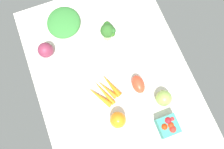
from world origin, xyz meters
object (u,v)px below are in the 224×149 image
Objects in this scene: red_onion_center at (46,50)px; roma_tomato at (138,84)px; carrot_bunch at (105,91)px; broccoli_head at (108,31)px; leafy_greens_clump at (64,22)px; berry_basket at (168,126)px; bell_pepper_orange at (118,120)px; heirloom_tomato_green at (164,98)px.

roma_tomato is (-32.54, -36.87, -0.93)cm from red_onion_center.
broccoli_head is (26.88, -11.58, 5.86)cm from carrot_bunch.
leafy_greens_clump is (44.90, 23.81, -0.41)cm from roma_tomato.
carrot_bunch is 42.68cm from leafy_greens_clump.
broccoli_head is 0.62× the size of leafy_greens_clump.
roma_tomato is 16.41cm from carrot_bunch.
broccoli_head is (-2.71, -32.40, 3.26)cm from red_onion_center.
roma_tomato reaches higher than carrot_bunch.
berry_basket is 0.78× the size of broccoli_head.
bell_pepper_orange is (10.51, 20.62, 0.93)cm from berry_basket.
heirloom_tomato_green reaches higher than carrot_bunch.
roma_tomato is 13.66cm from heirloom_tomato_green.
red_onion_center reaches higher than heirloom_tomato_green.
red_onion_center is 32.68cm from broccoli_head.
broccoli_head is (40.47, 12.99, 3.33)cm from heirloom_tomato_green.
berry_basket is 23.16cm from bell_pepper_orange.
bell_pepper_orange is at bearing 94.34° from heirloom_tomato_green.
broccoli_head reaches higher than roma_tomato.
heirloom_tomato_green is 28.20cm from carrot_bunch.
heirloom_tomato_green is at bearing -162.20° from broccoli_head.
roma_tomato is 0.49× the size of leafy_greens_clump.
roma_tomato is at bearing -100.43° from carrot_bunch.
roma_tomato is at bearing -131.43° from red_onion_center.
heirloom_tomato_green is 0.41× the size of leafy_greens_clump.
red_onion_center is at bearing 25.53° from bell_pepper_orange.
broccoli_head reaches higher than berry_basket.
berry_basket is 1.04× the size of bell_pepper_orange.
heirloom_tomato_green is at bearing -14.94° from berry_basket.
heirloom_tomato_green is (-10.64, -8.52, 0.86)cm from roma_tomato.
berry_basket is 1.15× the size of red_onion_center.
berry_basket is at bearing 165.06° from heirloom_tomato_green.
red_onion_center is 1.02× the size of heirloom_tomato_green.
berry_basket is 12.77cm from heirloom_tomato_green.
roma_tomato is 0.79× the size of broccoli_head.
red_onion_center is 0.85× the size of roma_tomato.
bell_pepper_orange is at bearing -177.50° from carrot_bunch.
roma_tomato reaches higher than leafy_greens_clump.
heirloom_tomato_green is at bearing -149.79° from leafy_greens_clump.
leafy_greens_clump is at bearing 28.68° from roma_tomato.
roma_tomato is (22.97, 5.24, -0.41)cm from berry_basket.
berry_basket is 69.67cm from red_onion_center.
carrot_bunch is at bearing 2.50° from bell_pepper_orange.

